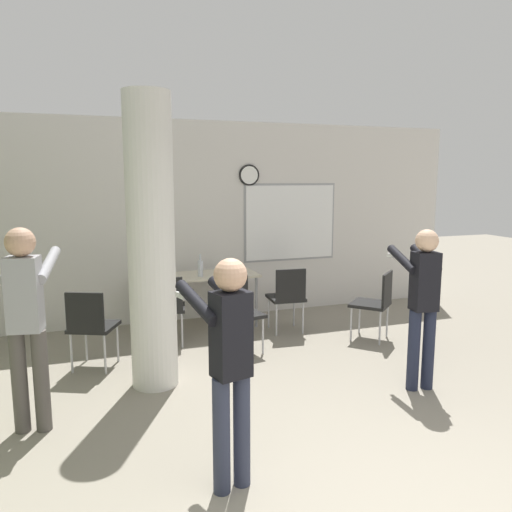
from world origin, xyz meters
name	(u,v)px	position (x,y,z in m)	size (l,w,h in m)	color
wall_back	(203,221)	(0.02, 5.06, 1.40)	(8.00, 0.15, 2.80)	silver
support_pillar	(151,244)	(-1.02, 2.85, 1.40)	(0.45, 0.45, 2.80)	silver
folding_table	(197,279)	(-0.20, 4.57, 0.67)	(1.63, 0.64, 0.73)	beige
bottle_on_table	(200,268)	(-0.18, 4.44, 0.84)	(0.07, 0.07, 0.30)	silver
chair_table_front	(238,308)	(0.05, 3.50, 0.51)	(0.52, 0.52, 0.87)	black
chair_near_pillar	(91,323)	(-1.59, 3.44, 0.51)	(0.58, 0.58, 0.87)	black
chair_table_right	(287,295)	(0.86, 3.94, 0.51)	(0.48, 0.48, 0.87)	black
chair_mid_room	(376,300)	(1.78, 3.30, 0.51)	(0.62, 0.62, 0.87)	black
chair_table_left	(166,305)	(-0.72, 3.95, 0.51)	(0.52, 0.52, 0.87)	black
person_playing_side	(422,296)	(1.37, 1.91, 0.91)	(0.40, 0.63, 1.55)	#1E2338
person_playing_front	(229,356)	(-0.80, 1.02, 0.90)	(0.44, 0.60, 1.53)	#2D3347
person_watching_back	(27,313)	(-2.08, 2.28, 0.97)	(0.45, 0.64, 1.65)	#514C47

